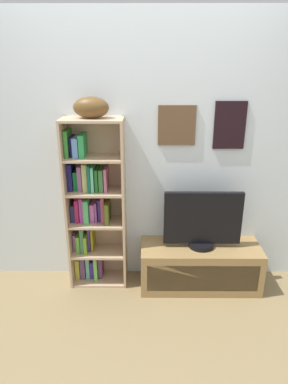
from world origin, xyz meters
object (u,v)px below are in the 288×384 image
football (91,108)px  television (203,221)px  tv_stand (200,266)px  bookshelf (92,207)px

football → television: (0.92, -0.07, -0.94)m
tv_stand → television: bearing=90.0°
tv_stand → television: size_ratio=1.59×
bookshelf → tv_stand: 1.10m
television → bookshelf: bearing=174.1°
bookshelf → tv_stand: (0.96, -0.10, -0.53)m
bookshelf → football: bearing=-36.6°
bookshelf → television: (0.96, -0.10, -0.08)m
football → bookshelf: bearing=143.4°
football → television: 1.32m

